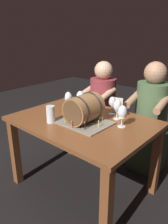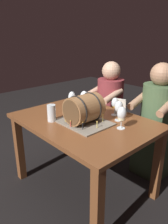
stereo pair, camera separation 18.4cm
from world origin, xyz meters
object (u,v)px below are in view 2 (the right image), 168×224
at_px(barrel_cake, 84,110).
at_px(wine_glass_red, 72,98).
at_px(wine_glass_white, 122,114).
at_px(person_seated_right, 155,126).
at_px(dining_table, 84,131).
at_px(wine_glass_empty, 119,107).
at_px(beer_pint, 52,113).
at_px(wine_glass_rose, 84,97).
at_px(person_seated_left, 109,113).
at_px(menu_card, 120,107).
at_px(wine_glass_amber, 115,104).

xyz_separation_m(barrel_cake, wine_glass_red, (-0.32, 0.13, 0.00)).
relative_size(wine_glass_white, person_seated_right, 0.16).
distance_m(dining_table, wine_glass_empty, 0.38).
distance_m(beer_pint, person_seated_right, 1.08).
bearing_deg(wine_glass_red, beer_pint, -72.66).
xyz_separation_m(beer_pint, person_seated_right, (0.48, 0.94, -0.25)).
distance_m(wine_glass_rose, person_seated_left, 0.63).
bearing_deg(person_seated_right, wine_glass_white, -87.32).
distance_m(wine_glass_white, menu_card, 0.31).
xyz_separation_m(wine_glass_rose, person_seated_left, (-0.11, 0.52, -0.33)).
bearing_deg(person_seated_left, wine_glass_amber, -44.88).
height_order(wine_glass_red, person_seated_left, person_seated_left).
distance_m(wine_glass_amber, person_seated_left, 0.68).
distance_m(dining_table, wine_glass_red, 0.36).
bearing_deg(barrel_cake, wine_glass_white, 26.93).
bearing_deg(person_seated_right, wine_glass_empty, -100.71).
height_order(menu_card, person_seated_left, person_seated_left).
height_order(barrel_cake, person_seated_left, person_seated_left).
relative_size(person_seated_left, person_seated_right, 0.96).
distance_m(dining_table, wine_glass_rose, 0.36).
height_order(dining_table, menu_card, menu_card).
relative_size(wine_glass_amber, person_seated_right, 0.14).
height_order(wine_glass_amber, menu_card, wine_glass_amber).
distance_m(wine_glass_empty, menu_card, 0.15).
distance_m(dining_table, wine_glass_white, 0.42).
relative_size(beer_pint, menu_card, 0.92).
bearing_deg(wine_glass_empty, person_seated_right, 79.29).
height_order(wine_glass_empty, beer_pint, wine_glass_empty).
relative_size(dining_table, wine_glass_red, 6.40).
xyz_separation_m(barrel_cake, menu_card, (0.08, 0.38, -0.04)).
xyz_separation_m(beer_pint, person_seated_left, (-0.15, 0.94, -0.28)).
bearing_deg(dining_table, wine_glass_empty, 43.79).
relative_size(barrel_cake, menu_card, 2.73).
bearing_deg(wine_glass_empty, wine_glass_amber, 144.35).
xyz_separation_m(wine_glass_white, beer_pint, (-0.51, -0.32, -0.05)).
bearing_deg(beer_pint, barrel_cake, 38.60).
bearing_deg(wine_glass_amber, person_seated_left, 135.12).
bearing_deg(beer_pint, wine_glass_white, 32.43).
distance_m(dining_table, wine_glass_amber, 0.38).
distance_m(wine_glass_amber, person_seated_right, 0.55).
bearing_deg(wine_glass_red, person_seated_right, 47.48).
distance_m(wine_glass_rose, beer_pint, 0.42).
height_order(wine_glass_red, person_seated_right, person_seated_right).
relative_size(dining_table, beer_pint, 8.29).
distance_m(person_seated_left, person_seated_right, 0.63).
xyz_separation_m(wine_glass_rose, wine_glass_empty, (0.42, 0.02, 0.00)).
bearing_deg(wine_glass_amber, wine_glass_rose, -162.61).
bearing_deg(wine_glass_white, wine_glass_empty, 136.90).
height_order(barrel_cake, person_seated_right, person_seated_right).
height_order(menu_card, person_seated_right, person_seated_right).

